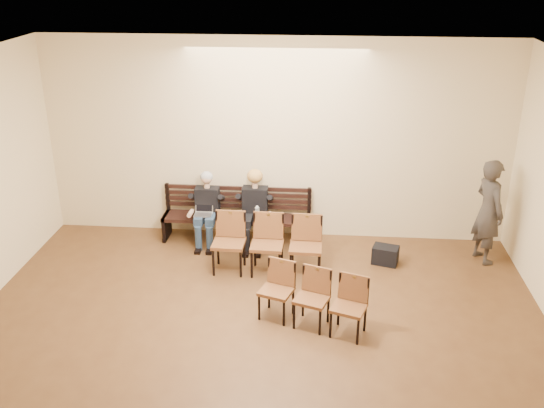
{
  "coord_description": "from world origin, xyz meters",
  "views": [
    {
      "loc": [
        0.8,
        -4.92,
        4.78
      ],
      "look_at": [
        0.02,
        4.05,
        0.97
      ],
      "focal_mm": 40.0,
      "sensor_mm": 36.0,
      "label": 1
    }
  ],
  "objects_px": {
    "bench": "(237,228)",
    "chair_row_front": "(267,245)",
    "bag": "(385,255)",
    "seated_man": "(207,210)",
    "seated_woman": "(255,211)",
    "water_bottle": "(257,220)",
    "passerby": "(490,204)",
    "chair_row_back": "(312,299)",
    "laptop": "(203,216)"
  },
  "relations": [
    {
      "from": "seated_woman",
      "to": "water_bottle",
      "type": "bearing_deg",
      "value": -74.18
    },
    {
      "from": "bench",
      "to": "water_bottle",
      "type": "height_order",
      "value": "water_bottle"
    },
    {
      "from": "chair_row_back",
      "to": "water_bottle",
      "type": "bearing_deg",
      "value": 133.38
    },
    {
      "from": "bench",
      "to": "seated_woman",
      "type": "relative_size",
      "value": 2.09
    },
    {
      "from": "bag",
      "to": "seated_man",
      "type": "bearing_deg",
      "value": 170.16
    },
    {
      "from": "laptop",
      "to": "chair_row_front",
      "type": "xyz_separation_m",
      "value": [
        1.18,
        -0.85,
        -0.08
      ]
    },
    {
      "from": "chair_row_front",
      "to": "passerby",
      "type": "bearing_deg",
      "value": 13.28
    },
    {
      "from": "chair_row_front",
      "to": "seated_woman",
      "type": "bearing_deg",
      "value": 108.51
    },
    {
      "from": "seated_man",
      "to": "water_bottle",
      "type": "xyz_separation_m",
      "value": [
        0.91,
        -0.27,
        -0.03
      ]
    },
    {
      "from": "passerby",
      "to": "chair_row_back",
      "type": "relative_size",
      "value": 1.37
    },
    {
      "from": "bench",
      "to": "water_bottle",
      "type": "bearing_deg",
      "value": -43.44
    },
    {
      "from": "laptop",
      "to": "passerby",
      "type": "height_order",
      "value": "passerby"
    },
    {
      "from": "laptop",
      "to": "passerby",
      "type": "distance_m",
      "value": 4.72
    },
    {
      "from": "seated_woman",
      "to": "laptop",
      "type": "relative_size",
      "value": 4.09
    },
    {
      "from": "water_bottle",
      "to": "bench",
      "type": "bearing_deg",
      "value": 136.56
    },
    {
      "from": "laptop",
      "to": "water_bottle",
      "type": "bearing_deg",
      "value": -1.56
    },
    {
      "from": "passerby",
      "to": "chair_row_back",
      "type": "bearing_deg",
      "value": 106.66
    },
    {
      "from": "bag",
      "to": "bench",
      "type": "bearing_deg",
      "value": 165.72
    },
    {
      "from": "water_bottle",
      "to": "chair_row_back",
      "type": "relative_size",
      "value": 0.17
    },
    {
      "from": "seated_woman",
      "to": "chair_row_front",
      "type": "height_order",
      "value": "seated_woman"
    },
    {
      "from": "water_bottle",
      "to": "chair_row_front",
      "type": "bearing_deg",
      "value": -72.42
    },
    {
      "from": "laptop",
      "to": "passerby",
      "type": "bearing_deg",
      "value": 4.37
    },
    {
      "from": "seated_man",
      "to": "laptop",
      "type": "bearing_deg",
      "value": -104.31
    },
    {
      "from": "bench",
      "to": "chair_row_front",
      "type": "bearing_deg",
      "value": -60.15
    },
    {
      "from": "passerby",
      "to": "chair_row_back",
      "type": "height_order",
      "value": "passerby"
    },
    {
      "from": "bench",
      "to": "passerby",
      "type": "bearing_deg",
      "value": -5.24
    },
    {
      "from": "bench",
      "to": "chair_row_front",
      "type": "xyz_separation_m",
      "value": [
        0.64,
        -1.12,
        0.25
      ]
    },
    {
      "from": "passerby",
      "to": "chair_row_front",
      "type": "height_order",
      "value": "passerby"
    },
    {
      "from": "seated_man",
      "to": "chair_row_front",
      "type": "bearing_deg",
      "value": -41.29
    },
    {
      "from": "laptop",
      "to": "seated_woman",
      "type": "bearing_deg",
      "value": 15.44
    },
    {
      "from": "seated_man",
      "to": "passerby",
      "type": "relative_size",
      "value": 0.61
    },
    {
      "from": "bench",
      "to": "chair_row_front",
      "type": "height_order",
      "value": "chair_row_front"
    },
    {
      "from": "seated_man",
      "to": "bag",
      "type": "height_order",
      "value": "seated_man"
    },
    {
      "from": "bag",
      "to": "chair_row_back",
      "type": "xyz_separation_m",
      "value": [
        -1.16,
        -1.89,
        0.26
      ]
    },
    {
      "from": "water_bottle",
      "to": "passerby",
      "type": "height_order",
      "value": "passerby"
    },
    {
      "from": "passerby",
      "to": "chair_row_back",
      "type": "xyz_separation_m",
      "value": [
        -2.78,
        -2.15,
        -0.6
      ]
    },
    {
      "from": "seated_woman",
      "to": "water_bottle",
      "type": "relative_size",
      "value": 4.93
    },
    {
      "from": "bag",
      "to": "passerby",
      "type": "relative_size",
      "value": 0.2
    },
    {
      "from": "bench",
      "to": "seated_man",
      "type": "distance_m",
      "value": 0.64
    },
    {
      "from": "bench",
      "to": "chair_row_back",
      "type": "height_order",
      "value": "chair_row_back"
    },
    {
      "from": "chair_row_back",
      "to": "laptop",
      "type": "bearing_deg",
      "value": 149.25
    },
    {
      "from": "seated_man",
      "to": "passerby",
      "type": "height_order",
      "value": "passerby"
    },
    {
      "from": "bag",
      "to": "passerby",
      "type": "bearing_deg",
      "value": 9.36
    },
    {
      "from": "bench",
      "to": "passerby",
      "type": "distance_m",
      "value": 4.25
    },
    {
      "from": "seated_woman",
      "to": "bag",
      "type": "bearing_deg",
      "value": -13.43
    },
    {
      "from": "bench",
      "to": "passerby",
      "type": "xyz_separation_m",
      "value": [
        4.16,
        -0.38,
        0.78
      ]
    },
    {
      "from": "bag",
      "to": "chair_row_back",
      "type": "distance_m",
      "value": 2.23
    },
    {
      "from": "laptop",
      "to": "chair_row_front",
      "type": "height_order",
      "value": "chair_row_front"
    },
    {
      "from": "laptop",
      "to": "bench",
      "type": "bearing_deg",
      "value": 32.42
    },
    {
      "from": "laptop",
      "to": "chair_row_back",
      "type": "xyz_separation_m",
      "value": [
        1.92,
        -2.27,
        -0.15
      ]
    }
  ]
}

